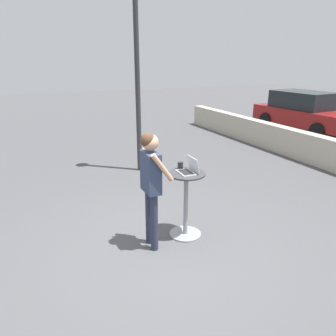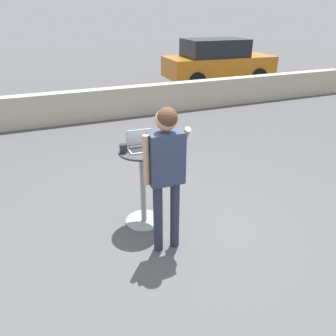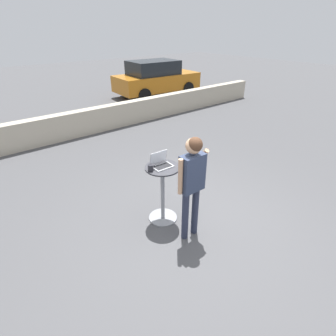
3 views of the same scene
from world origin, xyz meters
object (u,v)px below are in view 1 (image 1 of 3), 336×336
cafe_table (186,202)px  coffee_mug (180,165)px  street_lamp (136,39)px  parked_car_near_street (304,111)px  standing_person (151,176)px  laptop (189,169)px

cafe_table → coffee_mug: bearing=176.9°
cafe_table → coffee_mug: (-0.23, 0.01, 0.54)m
cafe_table → street_lamp: bearing=172.0°
cafe_table → parked_car_near_street: parked_car_near_street is taller
cafe_table → street_lamp: street_lamp is taller
cafe_table → parked_car_near_street: (-5.18, 7.99, 0.18)m
cafe_table → coffee_mug: 0.59m
coffee_mug → standing_person: (0.31, -0.63, 0.02)m
laptop → coffee_mug: (-0.23, -0.03, -0.00)m
cafe_table → laptop: size_ratio=3.17×
cafe_table → street_lamp: 4.28m
laptop → standing_person: (0.08, -0.66, 0.01)m
coffee_mug → street_lamp: bearing=171.7°
laptop → parked_car_near_street: parked_car_near_street is taller
laptop → standing_person: standing_person is taller
laptop → parked_car_near_street: 9.50m
laptop → coffee_mug: 0.23m
cafe_table → street_lamp: (-3.39, 0.48, 2.57)m
coffee_mug → street_lamp: size_ratio=0.03×
street_lamp → cafe_table: bearing=-8.0°
laptop → cafe_table: bearing=-93.6°
coffee_mug → standing_person: standing_person is taller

